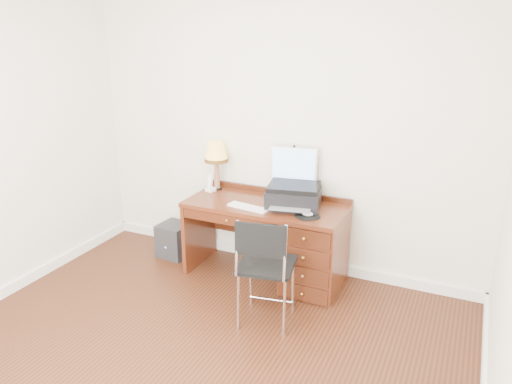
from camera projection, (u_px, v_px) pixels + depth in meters
The scene contains 12 objects.
ground at pixel (190, 358), 3.70m from camera, with size 4.00×4.00×0.00m, color black.
room_shell at pixel (229, 310), 4.22m from camera, with size 4.00×4.00×4.00m.
desk at pixel (297, 242), 4.65m from camera, with size 1.50×0.67×0.75m.
monitor at pixel (294, 167), 4.68m from camera, with size 0.44×0.16×0.51m.
keyboard at pixel (248, 207), 4.55m from camera, with size 0.40×0.11×0.02m, color white.
mouse_pad at pixel (308, 215), 4.35m from camera, with size 0.22×0.22×0.04m.
printer at pixel (294, 196), 4.55m from camera, with size 0.54×0.46×0.21m.
leg_lamp at pixel (216, 155), 4.95m from camera, with size 0.24×0.24×0.49m.
phone at pixel (211, 186), 4.99m from camera, with size 0.10×0.10×0.17m.
pen_cup at pixel (284, 193), 4.80m from camera, with size 0.07×0.07×0.09m, color black.
chair at pixel (263, 260), 3.95m from camera, with size 0.51×0.51×0.94m.
equipment_box at pixel (175, 240), 5.27m from camera, with size 0.30×0.30×0.35m, color black.
Camera 1 is at (1.73, -2.62, 2.36)m, focal length 35.00 mm.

